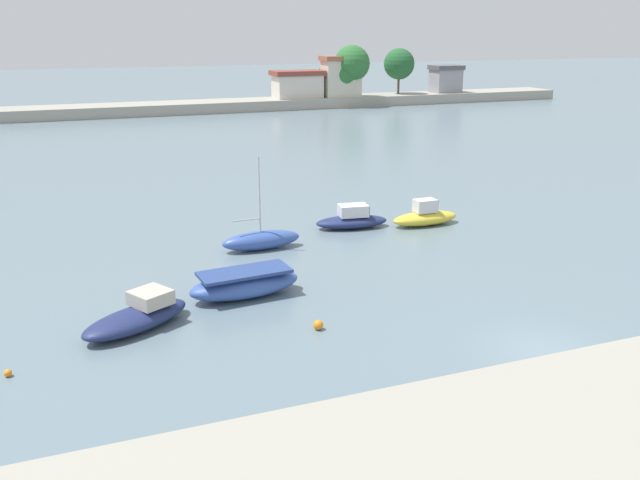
% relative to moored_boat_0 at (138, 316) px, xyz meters
% --- Properties ---
extents(ground_plane, '(400.00, 400.00, 0.00)m').
position_rel_moored_boat_0_xyz_m(ground_plane, '(13.95, -7.76, -0.51)').
color(ground_plane, slate).
extents(moored_boat_0, '(5.15, 4.01, 1.41)m').
position_rel_moored_boat_0_xyz_m(moored_boat_0, '(0.00, 0.00, 0.00)').
color(moored_boat_0, navy).
rests_on(moored_boat_0, ground).
extents(moored_boat_1, '(5.30, 2.47, 1.23)m').
position_rel_moored_boat_0_xyz_m(moored_boat_1, '(4.92, 1.71, 0.08)').
color(moored_boat_1, '#3856A8').
rests_on(moored_boat_1, ground).
extents(moored_boat_2, '(4.43, 1.46, 5.17)m').
position_rel_moored_boat_0_xyz_m(moored_boat_2, '(7.55, 8.05, 0.01)').
color(moored_boat_2, '#3856A8').
rests_on(moored_boat_2, ground).
extents(moored_boat_3, '(4.63, 2.30, 1.44)m').
position_rel_moored_boat_0_xyz_m(moored_boat_3, '(13.88, 10.06, 0.00)').
color(moored_boat_3, navy).
rests_on(moored_boat_3, ground).
extents(moored_boat_4, '(4.38, 1.59, 1.62)m').
position_rel_moored_boat_0_xyz_m(moored_boat_4, '(18.33, 9.01, 0.02)').
color(moored_boat_4, yellow).
rests_on(moored_boat_4, ground).
extents(mooring_buoy_0, '(0.27, 0.27, 0.27)m').
position_rel_moored_boat_0_xyz_m(mooring_buoy_0, '(-4.78, -2.49, -0.38)').
color(mooring_buoy_0, orange).
rests_on(mooring_buoy_0, ground).
extents(mooring_buoy_2, '(0.41, 0.41, 0.41)m').
position_rel_moored_boat_0_xyz_m(mooring_buoy_2, '(6.74, -2.80, -0.31)').
color(mooring_buoy_2, orange).
rests_on(mooring_buoy_2, ground).
extents(distant_shoreline, '(125.93, 7.72, 9.15)m').
position_rel_moored_boat_0_xyz_m(distant_shoreline, '(15.51, 71.88, 2.11)').
color(distant_shoreline, '#9E998C').
rests_on(distant_shoreline, ground).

